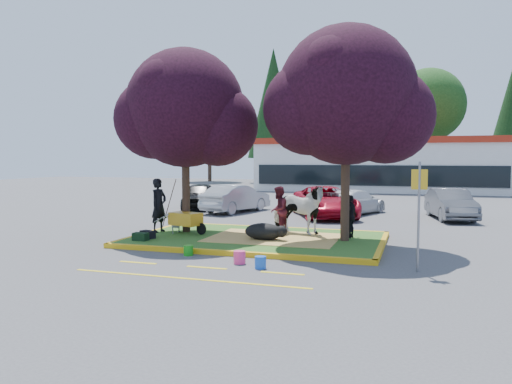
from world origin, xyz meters
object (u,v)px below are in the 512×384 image
(bucket_green, at_px, (188,250))
(handler, at_px, (159,205))
(car_black, at_px, (199,196))
(calf, at_px, (264,232))
(cow, at_px, (298,209))
(bucket_blue, at_px, (260,262))
(bucket_pink, at_px, (240,257))
(car_silver, at_px, (236,198))
(wheelbarrow, at_px, (186,219))
(sign_post, at_px, (419,204))

(bucket_green, bearing_deg, handler, 131.11)
(car_black, bearing_deg, calf, -73.01)
(cow, relative_size, calf, 1.63)
(cow, relative_size, bucket_blue, 6.56)
(car_black, bearing_deg, handler, -91.71)
(bucket_pink, relative_size, car_silver, 0.08)
(handler, xyz_separation_m, bucket_blue, (5.03, -3.90, -0.95))
(cow, distance_m, car_black, 11.12)
(bucket_pink, distance_m, car_silver, 12.53)
(bucket_blue, xyz_separation_m, car_silver, (-5.11, 12.10, 0.55))
(wheelbarrow, xyz_separation_m, sign_post, (7.72, -2.99, 1.04))
(car_silver, bearing_deg, handler, 106.62)
(handler, relative_size, bucket_green, 6.51)
(calf, bearing_deg, car_black, 123.85)
(bucket_green, bearing_deg, car_silver, 103.31)
(bucket_blue, relative_size, car_black, 0.08)
(handler, xyz_separation_m, car_silver, (-0.08, 8.20, -0.40))
(cow, bearing_deg, sign_post, -124.53)
(calf, xyz_separation_m, bucket_green, (-1.53, -2.40, -0.28))
(bucket_green, bearing_deg, wheelbarrow, 117.04)
(handler, bearing_deg, bucket_pink, -116.61)
(wheelbarrow, height_order, sign_post, sign_post)
(bucket_blue, bearing_deg, sign_post, 12.05)
(wheelbarrow, relative_size, car_black, 0.47)
(calf, bearing_deg, bucket_green, -123.13)
(cow, xyz_separation_m, car_black, (-7.46, 8.24, -0.31))
(sign_post, bearing_deg, car_silver, 118.50)
(bucket_green, bearing_deg, car_black, 112.98)
(sign_post, relative_size, car_silver, 0.63)
(calf, relative_size, wheelbarrow, 0.64)
(handler, bearing_deg, calf, -84.95)
(bucket_blue, bearing_deg, car_black, 120.18)
(cow, distance_m, wheelbarrow, 3.92)
(car_silver, bearing_deg, sign_post, 144.36)
(bucket_green, xyz_separation_m, car_silver, (-2.63, 11.13, 0.56))
(calf, height_order, bucket_blue, calf)
(calf, xyz_separation_m, wheelbarrow, (-2.98, 0.43, 0.24))
(bucket_pink, bearing_deg, car_black, 118.55)
(handler, distance_m, sign_post, 9.37)
(bucket_blue, height_order, car_black, car_black)
(car_silver, bearing_deg, bucket_pink, 126.70)
(car_black, bearing_deg, sign_post, -64.56)
(cow, xyz_separation_m, wheelbarrow, (-3.75, -1.08, -0.36))
(bucket_blue, bearing_deg, cow, 92.04)
(handler, bearing_deg, wheelbarrow, -82.61)
(sign_post, xyz_separation_m, bucket_pink, (-4.50, -0.43, -1.52))
(wheelbarrow, distance_m, bucket_pink, 4.72)
(cow, relative_size, bucket_green, 6.96)
(sign_post, distance_m, bucket_pink, 4.77)
(wheelbarrow, bearing_deg, handler, -167.43)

